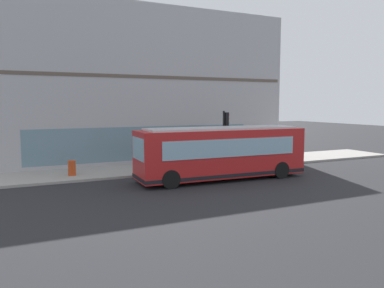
{
  "coord_description": "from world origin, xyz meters",
  "views": [
    {
      "loc": [
        -19.11,
        8.52,
        4.39
      ],
      "look_at": [
        2.19,
        -1.47,
        1.92
      ],
      "focal_mm": 35.33,
      "sensor_mm": 36.0,
      "label": 1
    }
  ],
  "objects_px": {
    "traffic_light_near_corner": "(225,128)",
    "pedestrian_by_light_pole": "(255,149)",
    "city_bus_nearside": "(221,153)",
    "pedestrian_walking_along_curb": "(188,148)",
    "newspaper_vending_box": "(72,168)",
    "fire_hydrant": "(210,155)"
  },
  "relations": [
    {
      "from": "pedestrian_by_light_pole",
      "to": "newspaper_vending_box",
      "type": "height_order",
      "value": "pedestrian_by_light_pole"
    },
    {
      "from": "traffic_light_near_corner",
      "to": "newspaper_vending_box",
      "type": "relative_size",
      "value": 4.23
    },
    {
      "from": "city_bus_nearside",
      "to": "traffic_light_near_corner",
      "type": "distance_m",
      "value": 3.89
    },
    {
      "from": "city_bus_nearside",
      "to": "traffic_light_near_corner",
      "type": "bearing_deg",
      "value": -33.59
    },
    {
      "from": "city_bus_nearside",
      "to": "pedestrian_walking_along_curb",
      "type": "bearing_deg",
      "value": -4.45
    },
    {
      "from": "fire_hydrant",
      "to": "newspaper_vending_box",
      "type": "relative_size",
      "value": 0.82
    },
    {
      "from": "fire_hydrant",
      "to": "pedestrian_walking_along_curb",
      "type": "bearing_deg",
      "value": 105.98
    },
    {
      "from": "fire_hydrant",
      "to": "city_bus_nearside",
      "type": "bearing_deg",
      "value": 157.64
    },
    {
      "from": "traffic_light_near_corner",
      "to": "pedestrian_by_light_pole",
      "type": "height_order",
      "value": "traffic_light_near_corner"
    },
    {
      "from": "traffic_light_near_corner",
      "to": "newspaper_vending_box",
      "type": "bearing_deg",
      "value": 83.55
    },
    {
      "from": "fire_hydrant",
      "to": "pedestrian_walking_along_curb",
      "type": "distance_m",
      "value": 2.36
    },
    {
      "from": "newspaper_vending_box",
      "to": "city_bus_nearside",
      "type": "bearing_deg",
      "value": -118.01
    },
    {
      "from": "pedestrian_walking_along_curb",
      "to": "newspaper_vending_box",
      "type": "bearing_deg",
      "value": 100.5
    },
    {
      "from": "fire_hydrant",
      "to": "newspaper_vending_box",
      "type": "height_order",
      "value": "newspaper_vending_box"
    },
    {
      "from": "city_bus_nearside",
      "to": "newspaper_vending_box",
      "type": "height_order",
      "value": "city_bus_nearside"
    },
    {
      "from": "traffic_light_near_corner",
      "to": "pedestrian_walking_along_curb",
      "type": "distance_m",
      "value": 3.5
    },
    {
      "from": "traffic_light_near_corner",
      "to": "fire_hydrant",
      "type": "bearing_deg",
      "value": -9.94
    },
    {
      "from": "city_bus_nearside",
      "to": "newspaper_vending_box",
      "type": "relative_size",
      "value": 11.23
    },
    {
      "from": "pedestrian_walking_along_curb",
      "to": "fire_hydrant",
      "type": "bearing_deg",
      "value": -74.02
    },
    {
      "from": "city_bus_nearside",
      "to": "traffic_light_near_corner",
      "type": "xyz_separation_m",
      "value": [
        3.07,
        -2.04,
        1.25
      ]
    },
    {
      "from": "city_bus_nearside",
      "to": "pedestrian_walking_along_curb",
      "type": "distance_m",
      "value": 5.76
    },
    {
      "from": "pedestrian_walking_along_curb",
      "to": "newspaper_vending_box",
      "type": "height_order",
      "value": "pedestrian_walking_along_curb"
    }
  ]
}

